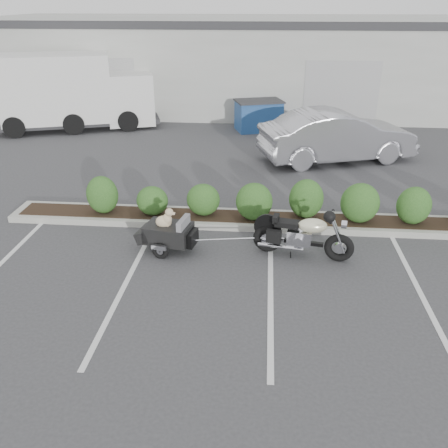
# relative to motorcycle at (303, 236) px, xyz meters

# --- Properties ---
(ground) EXTENTS (90.00, 90.00, 0.00)m
(ground) POSITION_rel_motorcycle_xyz_m (-1.83, -0.69, -0.47)
(ground) COLOR #38383A
(ground) RESTS_ON ground
(planter_kerb) EXTENTS (12.00, 1.00, 0.15)m
(planter_kerb) POSITION_rel_motorcycle_xyz_m (-0.83, 1.51, -0.40)
(planter_kerb) COLOR #9E9E93
(planter_kerb) RESTS_ON ground
(building) EXTENTS (26.00, 10.00, 4.00)m
(building) POSITION_rel_motorcycle_xyz_m (-1.83, 16.31, 1.53)
(building) COLOR #9EA099
(building) RESTS_ON ground
(motorcycle) EXTENTS (2.05, 0.86, 1.19)m
(motorcycle) POSITION_rel_motorcycle_xyz_m (0.00, 0.00, 0.00)
(motorcycle) COLOR black
(motorcycle) RESTS_ON ground
(pet_trailer) EXTENTS (1.67, 0.95, 0.98)m
(pet_trailer) POSITION_rel_motorcycle_xyz_m (-2.78, 0.02, -0.06)
(pet_trailer) COLOR black
(pet_trailer) RESTS_ON ground
(sedan) EXTENTS (5.24, 3.20, 1.63)m
(sedan) POSITION_rel_motorcycle_xyz_m (1.48, 6.55, 0.34)
(sedan) COLOR #B7B6BD
(sedan) RESTS_ON ground
(dumpster) EXTENTS (2.10, 1.73, 1.19)m
(dumpster) POSITION_rel_motorcycle_xyz_m (-1.13, 10.30, 0.13)
(dumpster) COLOR navy
(dumpster) RESTS_ON ground
(delivery_truck) EXTENTS (6.63, 3.89, 2.89)m
(delivery_truck) POSITION_rel_motorcycle_xyz_m (-8.43, 10.00, 0.92)
(delivery_truck) COLOR silver
(delivery_truck) RESTS_ON ground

